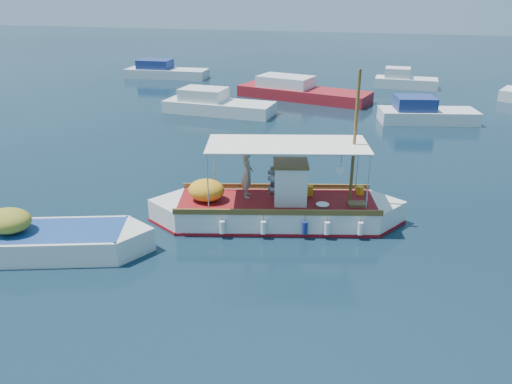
# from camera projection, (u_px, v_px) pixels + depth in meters

# --- Properties ---
(ground) EXTENTS (160.00, 160.00, 0.00)m
(ground) POSITION_uv_depth(u_px,v_px,m) (275.00, 230.00, 17.39)
(ground) COLOR black
(ground) RESTS_ON ground
(fishing_caique) EXTENTS (8.96, 3.94, 5.61)m
(fishing_caique) POSITION_uv_depth(u_px,v_px,m) (275.00, 209.00, 17.78)
(fishing_caique) COLOR white
(fishing_caique) RESTS_ON ground
(dinghy) EXTENTS (6.84, 3.44, 1.74)m
(dinghy) POSITION_uv_depth(u_px,v_px,m) (39.00, 243.00, 15.75)
(dinghy) COLOR white
(dinghy) RESTS_ON ground
(bg_boat_nw) EXTENTS (7.43, 2.97, 1.80)m
(bg_boat_nw) POSITION_uv_depth(u_px,v_px,m) (216.00, 106.00, 33.09)
(bg_boat_nw) COLOR silver
(bg_boat_nw) RESTS_ON ground
(bg_boat_n) EXTENTS (10.26, 5.21, 1.80)m
(bg_boat_n) POSITION_uv_depth(u_px,v_px,m) (299.00, 92.00, 37.24)
(bg_boat_n) COLOR maroon
(bg_boat_n) RESTS_ON ground
(bg_boat_ne) EXTENTS (6.15, 3.34, 1.80)m
(bg_boat_ne) POSITION_uv_depth(u_px,v_px,m) (425.00, 115.00, 30.81)
(bg_boat_ne) COLOR silver
(bg_boat_ne) RESTS_ON ground
(bg_boat_far_w) EXTENTS (7.57, 2.63, 1.80)m
(bg_boat_far_w) POSITION_uv_depth(u_px,v_px,m) (165.00, 72.00, 45.81)
(bg_boat_far_w) COLOR silver
(bg_boat_far_w) RESTS_ON ground
(bg_boat_far_n) EXTENTS (5.03, 2.19, 1.80)m
(bg_boat_far_n) POSITION_uv_depth(u_px,v_px,m) (404.00, 82.00, 41.36)
(bg_boat_far_n) COLOR silver
(bg_boat_far_n) RESTS_ON ground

